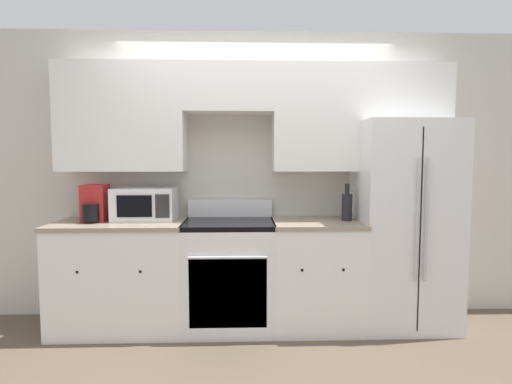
# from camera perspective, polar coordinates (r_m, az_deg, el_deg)

# --- Properties ---
(ground_plane) EXTENTS (12.00, 12.00, 0.00)m
(ground_plane) POSITION_cam_1_polar(r_m,az_deg,el_deg) (3.38, 0.18, -20.58)
(ground_plane) COLOR brown
(wall_back) EXTENTS (8.00, 0.39, 2.60)m
(wall_back) POSITION_cam_1_polar(r_m,az_deg,el_deg) (3.64, 0.08, 5.89)
(wall_back) COLOR beige
(wall_back) RESTS_ON ground_plane
(lower_cabinets_left) EXTENTS (1.10, 0.64, 0.92)m
(lower_cabinets_left) POSITION_cam_1_polar(r_m,az_deg,el_deg) (3.66, -18.68, -11.16)
(lower_cabinets_left) COLOR white
(lower_cabinets_left) RESTS_ON ground_plane
(lower_cabinets_right) EXTENTS (0.75, 0.64, 0.92)m
(lower_cabinets_right) POSITION_cam_1_polar(r_m,az_deg,el_deg) (3.56, 8.51, -11.40)
(lower_cabinets_right) COLOR white
(lower_cabinets_right) RESTS_ON ground_plane
(oven_range) EXTENTS (0.77, 0.65, 1.08)m
(oven_range) POSITION_cam_1_polar(r_m,az_deg,el_deg) (3.51, -3.84, -11.54)
(oven_range) COLOR white
(oven_range) RESTS_ON ground_plane
(refrigerator) EXTENTS (0.81, 0.76, 1.77)m
(refrigerator) POSITION_cam_1_polar(r_m,az_deg,el_deg) (3.74, 20.12, -4.24)
(refrigerator) COLOR white
(refrigerator) RESTS_ON ground_plane
(microwave) EXTENTS (0.52, 0.36, 0.28)m
(microwave) POSITION_cam_1_polar(r_m,az_deg,el_deg) (3.60, -15.53, -1.65)
(microwave) COLOR white
(microwave) RESTS_ON lower_cabinets_left
(bottle) EXTENTS (0.09, 0.09, 0.32)m
(bottle) POSITION_cam_1_polar(r_m,az_deg,el_deg) (3.52, 12.86, -1.97)
(bottle) COLOR black
(bottle) RESTS_ON lower_cabinets_right
(electric_kettle) EXTENTS (0.20, 0.27, 0.31)m
(electric_kettle) POSITION_cam_1_polar(r_m,az_deg,el_deg) (3.65, -22.08, -1.67)
(electric_kettle) COLOR #B22323
(electric_kettle) RESTS_ON lower_cabinets_left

